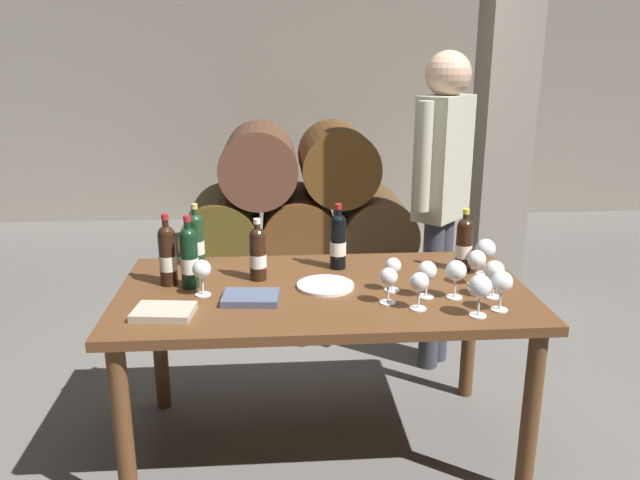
{
  "coord_description": "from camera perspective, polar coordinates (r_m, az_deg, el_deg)",
  "views": [
    {
      "loc": [
        -0.2,
        -2.45,
        1.71
      ],
      "look_at": [
        0.0,
        0.2,
        0.91
      ],
      "focal_mm": 35.33,
      "sensor_mm": 36.0,
      "label": 1
    }
  ],
  "objects": [
    {
      "name": "cellar_back_wall",
      "position": [
        6.66,
        -2.62,
        14.08
      ],
      "size": [
        10.0,
        0.24,
        2.8
      ],
      "primitive_type": "cube",
      "color": "gray",
      "rests_on": "ground_plane"
    },
    {
      "name": "wine_bottle_0",
      "position": [
        2.83,
        1.65,
        -0.06
      ],
      "size": [
        0.07,
        0.07,
        0.3
      ],
      "color": "black",
      "rests_on": "dining_table"
    },
    {
      "name": "wine_glass_10",
      "position": [
        2.46,
        6.22,
        -3.47
      ],
      "size": [
        0.07,
        0.07,
        0.15
      ],
      "color": "white",
      "rests_on": "dining_table"
    },
    {
      "name": "wine_glass_6",
      "position": [
        2.57,
        -10.66,
        -2.72
      ],
      "size": [
        0.08,
        0.08,
        0.15
      ],
      "color": "white",
      "rests_on": "dining_table"
    },
    {
      "name": "sommelier_presenting",
      "position": [
        3.38,
        10.99,
        5.1
      ],
      "size": [
        0.36,
        0.39,
        1.72
      ],
      "color": "#383842",
      "rests_on": "ground_plane"
    },
    {
      "name": "serving_plate",
      "position": [
        2.64,
        0.5,
        -4.15
      ],
      "size": [
        0.24,
        0.24,
        0.01
      ],
      "primitive_type": "cylinder",
      "color": "white",
      "rests_on": "dining_table"
    },
    {
      "name": "wine_glass_8",
      "position": [
        2.4,
        14.29,
        -4.19
      ],
      "size": [
        0.09,
        0.09,
        0.16
      ],
      "color": "white",
      "rests_on": "dining_table"
    },
    {
      "name": "wine_glass_5",
      "position": [
        2.85,
        14.77,
        -0.85
      ],
      "size": [
        0.09,
        0.09,
        0.16
      ],
      "color": "white",
      "rests_on": "dining_table"
    },
    {
      "name": "wine_glass_1",
      "position": [
        2.47,
        16.13,
        -3.75
      ],
      "size": [
        0.08,
        0.08,
        0.16
      ],
      "color": "white",
      "rests_on": "dining_table"
    },
    {
      "name": "wine_glass_4",
      "position": [
        2.54,
        9.67,
        -2.85
      ],
      "size": [
        0.08,
        0.08,
        0.15
      ],
      "color": "white",
      "rests_on": "dining_table"
    },
    {
      "name": "tasting_notebook",
      "position": [
        2.51,
        -6.28,
        -5.22
      ],
      "size": [
        0.23,
        0.18,
        0.03
      ],
      "primitive_type": "cube",
      "rotation": [
        0.0,
        0.0,
        -0.09
      ],
      "color": "#4C5670",
      "rests_on": "dining_table"
    },
    {
      "name": "wine_bottle_4",
      "position": [
        2.71,
        -13.64,
        -1.29
      ],
      "size": [
        0.07,
        0.07,
        0.31
      ],
      "color": "black",
      "rests_on": "dining_table"
    },
    {
      "name": "wine_glass_9",
      "position": [
        2.59,
        6.63,
        -2.49
      ],
      "size": [
        0.07,
        0.07,
        0.14
      ],
      "color": "white",
      "rests_on": "dining_table"
    },
    {
      "name": "wine_glass_2",
      "position": [
        2.42,
        8.98,
        -3.9
      ],
      "size": [
        0.07,
        0.07,
        0.15
      ],
      "color": "white",
      "rests_on": "dining_table"
    },
    {
      "name": "stone_pillar",
      "position": [
        4.33,
        16.27,
        10.69
      ],
      "size": [
        0.32,
        0.32,
        2.6
      ],
      "primitive_type": "cube",
      "color": "gray",
      "rests_on": "ground_plane"
    },
    {
      "name": "wine_glass_3",
      "position": [
        2.59,
        15.51,
        -2.77
      ],
      "size": [
        0.08,
        0.08,
        0.15
      ],
      "color": "white",
      "rests_on": "dining_table"
    },
    {
      "name": "dining_table",
      "position": [
        2.67,
        0.32,
        -6.21
      ],
      "size": [
        1.7,
        0.9,
        0.76
      ],
      "color": "brown",
      "rests_on": "ground_plane"
    },
    {
      "name": "wine_glass_0",
      "position": [
        2.72,
        13.99,
        -1.81
      ],
      "size": [
        0.08,
        0.08,
        0.15
      ],
      "color": "white",
      "rests_on": "dining_table"
    },
    {
      "name": "wine_bottle_2",
      "position": [
        2.71,
        -5.66,
        -1.19
      ],
      "size": [
        0.07,
        0.07,
        0.27
      ],
      "color": "black",
      "rests_on": "dining_table"
    },
    {
      "name": "leather_ledger",
      "position": [
        2.44,
        -13.97,
        -6.34
      ],
      "size": [
        0.24,
        0.19,
        0.03
      ],
      "primitive_type": "cube",
      "rotation": [
        0.0,
        0.0,
        -0.12
      ],
      "color": "#B2A893",
      "rests_on": "dining_table"
    },
    {
      "name": "barrel_stack",
      "position": [
        5.19,
        -1.96,
        3.48
      ],
      "size": [
        1.86,
        0.9,
        1.15
      ],
      "color": "#544418",
      "rests_on": "ground_plane"
    },
    {
      "name": "wine_bottle_3",
      "position": [
        2.88,
        12.91,
        -0.32
      ],
      "size": [
        0.07,
        0.07,
        0.28
      ],
      "color": "black",
      "rests_on": "dining_table"
    },
    {
      "name": "wine_glass_7",
      "position": [
        2.55,
        12.21,
        -2.82
      ],
      "size": [
        0.08,
        0.08,
        0.16
      ],
      "color": "white",
      "rests_on": "dining_table"
    },
    {
      "name": "ground_plane",
      "position": [
        2.99,
        0.3,
        -18.08
      ],
      "size": [
        14.0,
        14.0,
        0.0
      ],
      "primitive_type": "plane",
      "color": "#66635E"
    },
    {
      "name": "wine_bottle_1",
      "position": [
        2.91,
        -11.16,
        0.03
      ],
      "size": [
        0.07,
        0.07,
        0.29
      ],
      "color": "#19381E",
      "rests_on": "dining_table"
    },
    {
      "name": "wine_bottle_5",
      "position": [
        2.66,
        -11.76,
        -1.51
      ],
      "size": [
        0.07,
        0.07,
        0.31
      ],
      "color": "black",
      "rests_on": "dining_table"
    }
  ]
}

